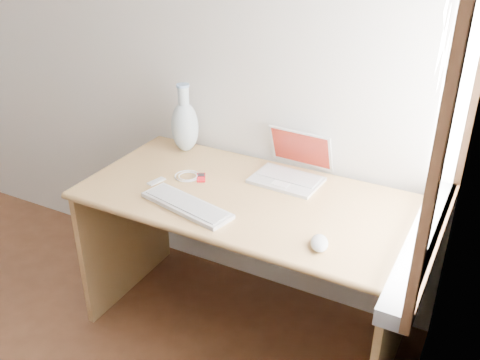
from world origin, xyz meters
The scene contains 10 objects.
back_wall centered at (0.00, 1.75, 1.30)m, with size 3.50×0.04×2.60m, color white.
window centered at (1.72, 1.30, 1.28)m, with size 0.11×0.99×1.10m.
desk centered at (0.93, 1.45, 0.54)m, with size 1.43×0.71×0.75m.
laptop centered at (1.04, 1.59, 0.80)m, with size 0.32×0.27×0.21m.
external_keyboard centered at (0.77, 1.15, 0.76)m, with size 0.44×0.22×0.02m.
mouse centered at (1.36, 1.13, 0.77)m, with size 0.07×0.11×0.04m, color silver.
ipod centered at (0.68, 1.40, 0.76)m, with size 0.08×0.09×0.01m.
cable_coil centered at (0.62, 1.39, 0.76)m, with size 0.12×0.12×0.01m, color white.
remote centered at (0.52, 1.27, 0.76)m, with size 0.03×0.09×0.01m, color white.
vase centered at (0.45, 1.63, 0.89)m, with size 0.14×0.14×0.35m.
Camera 1 is at (1.86, -0.44, 1.88)m, focal length 40.00 mm.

